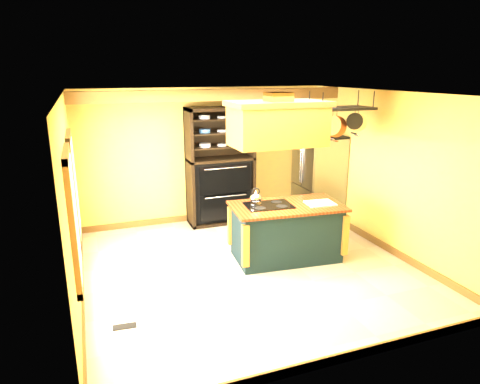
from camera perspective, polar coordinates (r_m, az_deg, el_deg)
floor at (r=6.89m, az=1.17°, el=-10.01°), size 5.00×5.00×0.00m
ceiling at (r=6.21m, az=1.32°, el=13.01°), size 5.00×5.00×0.00m
wall_back at (r=8.74m, az=-4.78°, el=4.88°), size 5.00×0.02×2.70m
wall_front at (r=4.32m, az=13.55°, el=-7.22°), size 5.00×0.02×2.70m
wall_left at (r=6.01m, az=-21.55°, el=-1.30°), size 0.02×5.00×2.70m
wall_right at (r=7.67m, az=18.92°, el=2.52°), size 0.02×5.00×2.70m
ceiling_beam at (r=7.82m, az=-3.37°, el=12.78°), size 5.00×0.15×0.20m
window_near at (r=5.23m, az=-21.32°, el=-3.19°), size 0.06×1.06×1.56m
window_far at (r=6.57m, az=-21.25°, el=0.60°), size 0.06×1.06×1.56m
kitchen_island at (r=7.09m, az=6.15°, el=-5.21°), size 1.87×1.15×1.11m
range_hood at (r=6.58m, az=5.05°, el=9.23°), size 1.49×0.84×0.80m
pot_rack at (r=7.12m, az=13.22°, el=9.97°), size 1.10×0.51×0.74m
refrigerator at (r=8.78m, az=10.38°, el=1.41°), size 0.76×0.90×1.76m
hutch at (r=8.66m, az=-2.70°, el=1.77°), size 1.32×0.60×2.34m
floor_register at (r=5.64m, az=-15.13°, el=-16.91°), size 0.29×0.14×0.01m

